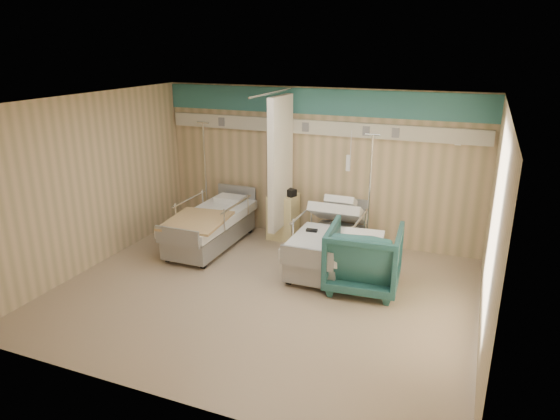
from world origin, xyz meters
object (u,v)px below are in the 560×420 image
at_px(bed_left, 211,230).
at_px(visitor_armchair, 364,257).
at_px(iv_stand_right, 367,231).
at_px(iv_stand_left, 207,206).
at_px(bed_right, 328,248).
at_px(bedside_cabinet, 283,216).

height_order(bed_left, visitor_armchair, visitor_armchair).
bearing_deg(bed_left, visitor_armchair, -10.88).
height_order(iv_stand_right, iv_stand_left, iv_stand_right).
bearing_deg(bed_right, visitor_armchair, -37.71).
bearing_deg(bed_right, bedside_cabinet, 141.95).
xyz_separation_m(visitor_armchair, iv_stand_left, (-3.53, 1.48, -0.06)).
xyz_separation_m(bed_right, iv_stand_right, (0.50, 0.70, 0.12)).
relative_size(bedside_cabinet, iv_stand_left, 0.40).
relative_size(bed_right, iv_stand_left, 1.02).
bearing_deg(bed_left, bedside_cabinet, 40.60).
height_order(bed_left, iv_stand_right, iv_stand_right).
height_order(bedside_cabinet, visitor_armchair, visitor_armchair).
relative_size(bedside_cabinet, visitor_armchair, 0.78).
bearing_deg(iv_stand_right, visitor_armchair, -79.81).
bearing_deg(iv_stand_left, visitor_armchair, -22.69).
xyz_separation_m(bed_left, iv_stand_left, (-0.60, 0.91, 0.12)).
height_order(bed_right, iv_stand_right, iv_stand_right).
bearing_deg(visitor_armchair, iv_stand_left, -27.12).
relative_size(visitor_armchair, iv_stand_left, 0.51).
height_order(visitor_armchair, iv_stand_left, iv_stand_left).
bearing_deg(bed_right, iv_stand_right, 54.60).
height_order(bed_right, iv_stand_left, iv_stand_left).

